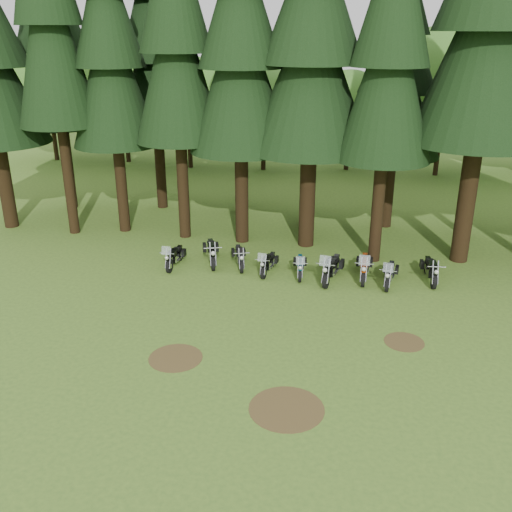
% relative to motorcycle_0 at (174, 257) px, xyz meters
% --- Properties ---
extents(ground, '(120.00, 120.00, 0.00)m').
position_rel_motorcycle_0_xyz_m(ground, '(5.52, -5.49, -0.45)').
color(ground, '#446823').
rests_on(ground, ground).
extents(pine_front_2, '(4.32, 4.32, 16.22)m').
position_rel_motorcycle_0_xyz_m(pine_front_2, '(-4.25, 4.34, 9.26)').
color(pine_front_2, black).
rests_on(pine_front_2, ground).
extents(pine_front_3, '(4.32, 4.32, 17.57)m').
position_rel_motorcycle_0_xyz_m(pine_front_3, '(-0.76, 4.02, 10.07)').
color(pine_front_3, black).
rests_on(pine_front_3, ground).
extents(pine_front_4, '(4.95, 4.95, 16.33)m').
position_rel_motorcycle_0_xyz_m(pine_front_4, '(2.32, 3.92, 9.33)').
color(pine_front_4, black).
rests_on(pine_front_4, ground).
extents(pine_front_5, '(5.81, 5.81, 16.72)m').
position_rel_motorcycle_0_xyz_m(pine_front_5, '(5.59, 3.96, 9.56)').
color(pine_front_5, black).
rests_on(pine_front_5, ground).
extents(pine_front_6, '(4.15, 4.15, 16.75)m').
position_rel_motorcycle_0_xyz_m(pine_front_6, '(8.96, 2.54, 9.58)').
color(pine_front_6, black).
rests_on(pine_front_6, ground).
extents(pine_back_0, '(5.00, 5.00, 17.21)m').
position_rel_motorcycle_0_xyz_m(pine_back_0, '(-9.15, 7.76, 9.85)').
color(pine_back_0, black).
rests_on(pine_back_0, ground).
extents(pine_back_1, '(4.52, 4.52, 16.22)m').
position_rel_motorcycle_0_xyz_m(pine_back_1, '(-3.73, 8.86, 9.26)').
color(pine_back_1, black).
rests_on(pine_back_1, ground).
extents(pine_back_2, '(4.85, 4.85, 16.30)m').
position_rel_motorcycle_0_xyz_m(pine_back_2, '(1.14, 8.92, 9.31)').
color(pine_back_2, black).
rests_on(pine_back_2, ground).
extents(pine_back_3, '(4.35, 4.35, 16.20)m').
position_rel_motorcycle_0_xyz_m(pine_back_3, '(5.15, 7.46, 9.25)').
color(pine_back_3, black).
rests_on(pine_back_3, ground).
extents(pine_back_4, '(4.94, 4.94, 13.78)m').
position_rel_motorcycle_0_xyz_m(pine_back_4, '(9.56, 7.76, 7.80)').
color(pine_back_4, black).
rests_on(pine_back_4, ground).
extents(pine_back_5, '(3.94, 3.94, 16.33)m').
position_rel_motorcycle_0_xyz_m(pine_back_5, '(13.60, 7.37, 9.32)').
color(pine_back_5, black).
rests_on(pine_back_5, ground).
extents(decid_0, '(8.00, 7.78, 10.00)m').
position_rel_motorcycle_0_xyz_m(decid_0, '(-16.58, 19.78, 5.45)').
color(decid_0, black).
rests_on(decid_0, ground).
extents(decid_1, '(7.91, 7.69, 9.88)m').
position_rel_motorcycle_0_xyz_m(decid_1, '(-10.46, 20.28, 5.38)').
color(decid_1, black).
rests_on(decid_1, ground).
extents(decid_2, '(6.72, 6.53, 8.40)m').
position_rel_motorcycle_0_xyz_m(decid_2, '(-4.91, 19.29, 4.50)').
color(decid_2, black).
rests_on(decid_2, ground).
extents(decid_3, '(6.12, 5.95, 7.65)m').
position_rel_motorcycle_0_xyz_m(decid_3, '(0.81, 19.65, 4.06)').
color(decid_3, black).
rests_on(decid_3, ground).
extents(decid_4, '(5.93, 5.76, 7.41)m').
position_rel_motorcycle_0_xyz_m(decid_4, '(7.10, 20.84, 3.92)').
color(decid_4, black).
rests_on(decid_4, ground).
extents(decid_5, '(8.45, 8.21, 10.56)m').
position_rel_motorcycle_0_xyz_m(decid_5, '(13.82, 20.23, 5.78)').
color(decid_5, black).
rests_on(decid_5, ground).
extents(dirt_patch_0, '(1.80, 1.80, 0.01)m').
position_rel_motorcycle_0_xyz_m(dirt_patch_0, '(2.52, -7.49, -0.45)').
color(dirt_patch_0, '#4C3D1E').
rests_on(dirt_patch_0, ground).
extents(dirt_patch_1, '(1.40, 1.40, 0.01)m').
position_rel_motorcycle_0_xyz_m(dirt_patch_1, '(10.02, -4.99, -0.45)').
color(dirt_patch_1, '#4C3D1E').
rests_on(dirt_patch_1, ground).
extents(dirt_patch_2, '(2.20, 2.20, 0.01)m').
position_rel_motorcycle_0_xyz_m(dirt_patch_2, '(6.52, -9.49, -0.45)').
color(dirt_patch_2, '#4C3D1E').
rests_on(dirt_patch_2, ground).
extents(motorcycle_0, '(0.40, 2.15, 1.36)m').
position_rel_motorcycle_0_xyz_m(motorcycle_0, '(0.00, 0.00, 0.00)').
color(motorcycle_0, black).
rests_on(motorcycle_0, ground).
extents(motorcycle_1, '(0.95, 2.39, 1.01)m').
position_rel_motorcycle_0_xyz_m(motorcycle_1, '(1.57, 0.72, 0.06)').
color(motorcycle_1, black).
rests_on(motorcycle_1, ground).
extents(motorcycle_2, '(0.79, 2.09, 0.88)m').
position_rel_motorcycle_0_xyz_m(motorcycle_2, '(2.92, 0.58, -0.01)').
color(motorcycle_2, black).
rests_on(motorcycle_2, ground).
extents(motorcycle_3, '(0.49, 2.05, 1.28)m').
position_rel_motorcycle_0_xyz_m(motorcycle_3, '(4.32, 0.10, -0.02)').
color(motorcycle_3, black).
rests_on(motorcycle_3, ground).
extents(motorcycle_4, '(0.50, 2.05, 1.28)m').
position_rel_motorcycle_0_xyz_m(motorcycle_4, '(5.76, 0.06, -0.02)').
color(motorcycle_4, black).
rests_on(motorcycle_4, ground).
extents(motorcycle_5, '(0.75, 2.52, 1.59)m').
position_rel_motorcycle_0_xyz_m(motorcycle_5, '(7.14, -0.20, 0.08)').
color(motorcycle_5, black).
rests_on(motorcycle_5, ground).
extents(motorcycle_6, '(0.46, 2.44, 1.54)m').
position_rel_motorcycle_0_xyz_m(motorcycle_6, '(8.52, 0.25, 0.06)').
color(motorcycle_6, black).
rests_on(motorcycle_6, ground).
extents(motorcycle_7, '(0.56, 2.22, 1.39)m').
position_rel_motorcycle_0_xyz_m(motorcycle_7, '(9.60, -0.16, 0.01)').
color(motorcycle_7, black).
rests_on(motorcycle_7, ground).
extents(motorcycle_8, '(0.40, 2.30, 0.93)m').
position_rel_motorcycle_0_xyz_m(motorcycle_8, '(11.35, 0.56, 0.02)').
color(motorcycle_8, black).
rests_on(motorcycle_8, ground).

